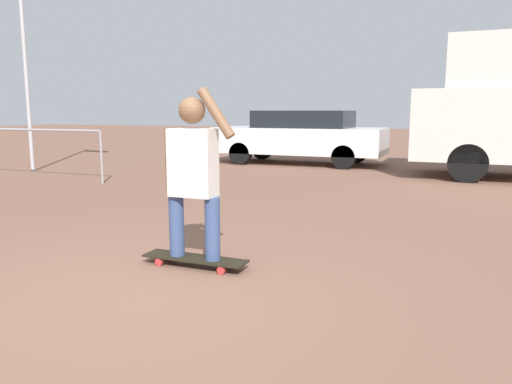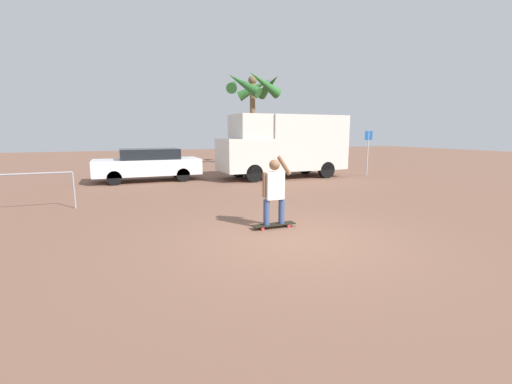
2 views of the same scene
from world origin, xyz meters
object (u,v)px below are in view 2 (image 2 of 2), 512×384
at_px(person_skateboarder, 274,188).
at_px(parked_car_white, 148,164).
at_px(palm_tree_near_van, 253,89).
at_px(skateboard, 274,225).
at_px(camper_van, 285,144).
at_px(street_sign, 368,147).

relative_size(person_skateboarder, parked_car_white, 0.34).
bearing_deg(palm_tree_near_van, skateboard, -110.21).
distance_m(skateboard, camper_van, 9.32).
bearing_deg(person_skateboarder, street_sign, 39.25).
xyz_separation_m(person_skateboarder, camper_van, (4.39, 8.08, 0.70)).
height_order(person_skateboarder, palm_tree_near_van, palm_tree_near_van).
bearing_deg(street_sign, palm_tree_near_van, 110.14).
height_order(skateboard, person_skateboarder, person_skateboarder).
bearing_deg(palm_tree_near_van, camper_van, -99.20).
bearing_deg(palm_tree_near_van, street_sign, -69.86).
bearing_deg(skateboard, street_sign, 39.25).
relative_size(skateboard, camper_van, 0.17).
xyz_separation_m(parked_car_white, palm_tree_near_van, (7.41, 5.70, 4.27)).
xyz_separation_m(person_skateboarder, parked_car_white, (-1.90, 9.26, -0.16)).
height_order(parked_car_white, palm_tree_near_van, palm_tree_near_van).
relative_size(skateboard, parked_car_white, 0.22).
distance_m(person_skateboarder, parked_car_white, 9.45).
xyz_separation_m(skateboard, person_skateboarder, (-0.00, 0.00, 0.85)).
xyz_separation_m(person_skateboarder, street_sign, (8.46, 6.91, 0.53)).
bearing_deg(street_sign, person_skateboarder, -140.75).
relative_size(parked_car_white, street_sign, 2.04).
distance_m(camper_van, palm_tree_near_van, 7.77).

